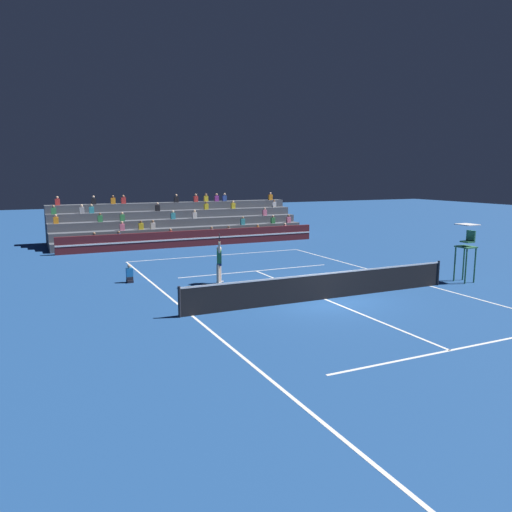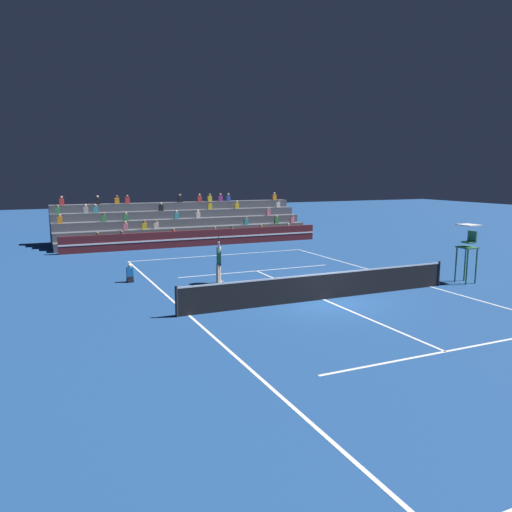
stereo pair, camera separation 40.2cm
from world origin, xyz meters
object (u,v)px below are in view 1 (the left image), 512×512
Objects in this scene: umpire_chair at (467,245)px; tennis_ball at (285,284)px; tennis_player at (219,262)px; ball_kid_courtside at (130,275)px.

umpire_chair is 39.26× the size of tennis_ball.
umpire_chair is 11.30m from tennis_player.
tennis_player is (3.61, -2.01, 0.65)m from ball_kid_courtside.
tennis_player reaches higher than ball_kid_courtside.
ball_kid_courtside is 7.10m from tennis_ball.
ball_kid_courtside is at bearing 150.13° from tennis_ball.
umpire_chair is at bearing -23.03° from tennis_player.
ball_kid_courtside is (-13.98, 6.42, -1.39)m from umpire_chair.
ball_kid_courtside is at bearing 155.35° from umpire_chair.
ball_kid_courtside reaches higher than tennis_ball.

